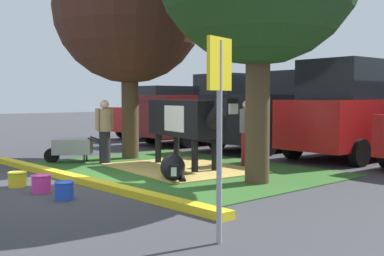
% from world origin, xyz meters
% --- Properties ---
extents(ground_plane, '(80.00, 80.00, 0.00)m').
position_xyz_m(ground_plane, '(0.00, 0.00, 0.00)').
color(ground_plane, '#38383D').
extents(grass_island, '(6.47, 4.59, 0.02)m').
position_xyz_m(grass_island, '(-0.37, 2.35, 0.01)').
color(grass_island, '#2D5B23').
rests_on(grass_island, ground).
extents(curb_yellow, '(7.67, 0.24, 0.12)m').
position_xyz_m(curb_yellow, '(-0.37, -0.09, 0.06)').
color(curb_yellow, yellow).
rests_on(curb_yellow, ground).
extents(hay_bedding, '(3.48, 2.79, 0.04)m').
position_xyz_m(hay_bedding, '(-0.33, 2.41, 0.03)').
color(hay_bedding, tan).
rests_on(hay_bedding, ground).
extents(shade_tree_left, '(3.84, 3.84, 5.78)m').
position_xyz_m(shade_tree_left, '(-2.66, 2.67, 3.84)').
color(shade_tree_left, '#4C3823').
rests_on(shade_tree_left, ground).
extents(cow_holstein, '(3.09, 1.17, 1.56)m').
position_xyz_m(cow_holstein, '(-0.35, 2.58, 1.11)').
color(cow_holstein, black).
rests_on(cow_holstein, ground).
extents(calf_lying, '(1.22, 1.07, 0.48)m').
position_xyz_m(calf_lying, '(0.57, 1.40, 0.24)').
color(calf_lying, black).
rests_on(calf_lying, ground).
extents(person_handler, '(0.48, 0.34, 1.52)m').
position_xyz_m(person_handler, '(0.27, 3.87, 0.81)').
color(person_handler, maroon).
rests_on(person_handler, ground).
extents(person_visitor_near, '(0.34, 0.52, 1.52)m').
position_xyz_m(person_visitor_near, '(-2.23, 1.63, 0.81)').
color(person_visitor_near, black).
rests_on(person_visitor_near, ground).
extents(wheelbarrow, '(1.26, 1.44, 0.63)m').
position_xyz_m(wheelbarrow, '(-2.94, 1.15, 0.39)').
color(wheelbarrow, gray).
rests_on(wheelbarrow, ground).
extents(parking_sign, '(0.14, 0.44, 2.21)m').
position_xyz_m(parking_sign, '(4.06, -0.87, 1.56)').
color(parking_sign, '#99999E').
rests_on(parking_sign, ground).
extents(bucket_yellow, '(0.34, 0.34, 0.27)m').
position_xyz_m(bucket_yellow, '(-0.70, -1.12, 0.14)').
color(bucket_yellow, yellow).
rests_on(bucket_yellow, ground).
extents(bucket_pink, '(0.33, 0.33, 0.30)m').
position_xyz_m(bucket_pink, '(0.10, -1.05, 0.16)').
color(bucket_pink, '#EA3893').
rests_on(bucket_pink, ground).
extents(bucket_blue, '(0.31, 0.31, 0.28)m').
position_xyz_m(bucket_blue, '(0.83, -1.01, 0.14)').
color(bucket_blue, blue).
rests_on(bucket_blue, ground).
extents(sedan_red, '(2.17, 4.47, 2.02)m').
position_xyz_m(sedan_red, '(-7.13, 7.53, 0.98)').
color(sedan_red, red).
rests_on(sedan_red, ground).
extents(pickup_truck_maroon, '(2.39, 5.48, 2.42)m').
position_xyz_m(pickup_truck_maroon, '(-4.57, 7.43, 1.11)').
color(pickup_truck_maroon, maroon).
rests_on(pickup_truck_maroon, ground).
extents(pickup_truck_black, '(2.39, 5.48, 2.42)m').
position_xyz_m(pickup_truck_black, '(-1.63, 7.68, 1.11)').
color(pickup_truck_black, black).
rests_on(pickup_truck_black, ground).
extents(suv_black, '(2.27, 4.68, 2.52)m').
position_xyz_m(suv_black, '(1.18, 7.22, 1.27)').
color(suv_black, red).
rests_on(suv_black, ground).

